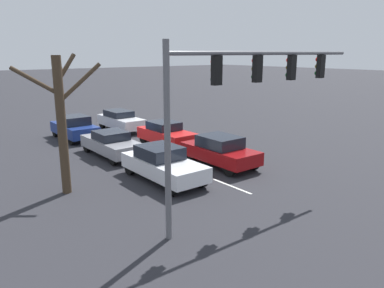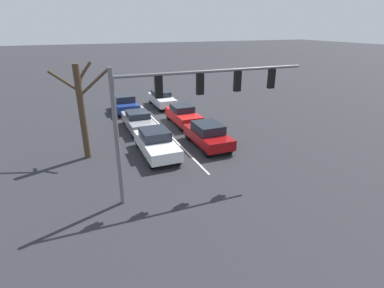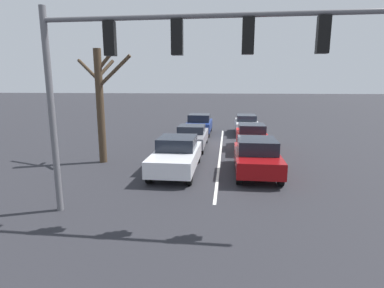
{
  "view_description": "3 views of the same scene",
  "coord_description": "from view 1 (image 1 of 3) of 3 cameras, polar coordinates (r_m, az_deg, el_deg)",
  "views": [
    {
      "loc": [
        11.26,
        20.88,
        5.87
      ],
      "look_at": [
        -0.23,
        6.3,
        1.33
      ],
      "focal_mm": 35.0,
      "sensor_mm": 36.0,
      "label": 1
    },
    {
      "loc": [
        6.55,
        24.14,
        7.81
      ],
      "look_at": [
        0.16,
        8.51,
        1.07
      ],
      "focal_mm": 28.0,
      "sensor_mm": 36.0,
      "label": 2
    },
    {
      "loc": [
        -0.37,
        20.3,
        4.02
      ],
      "look_at": [
        1.07,
        8.18,
        1.6
      ],
      "focal_mm": 28.0,
      "sensor_mm": 36.0,
      "label": 3
    }
  ],
  "objects": [
    {
      "name": "ground_plane",
      "position": [
        24.44,
        -9.6,
        -0.34
      ],
      "size": [
        240.0,
        240.0,
        0.0
      ],
      "primitive_type": "plane",
      "color": "#28282D"
    },
    {
      "name": "lane_stripe_left_divider",
      "position": [
        22.46,
        -6.71,
        -1.47
      ],
      "size": [
        0.12,
        16.7,
        0.01
      ],
      "primitive_type": "cube",
      "color": "silver",
      "rests_on": "ground_plane"
    },
    {
      "name": "car_white_midlane_front",
      "position": [
        17.58,
        -4.47,
        -3.01
      ],
      "size": [
        1.93,
        4.72,
        1.61
      ],
      "color": "silver",
      "rests_on": "ground_plane"
    },
    {
      "name": "car_maroon_leftlane_front",
      "position": [
        19.84,
        4.25,
        -0.99
      ],
      "size": [
        1.93,
        4.46,
        1.62
      ],
      "color": "maroon",
      "rests_on": "ground_plane"
    },
    {
      "name": "car_red_leftlane_second",
      "position": [
        24.0,
        -3.96,
        1.54
      ],
      "size": [
        1.82,
        4.36,
        1.57
      ],
      "color": "red",
      "rests_on": "ground_plane"
    },
    {
      "name": "car_gray_midlane_second",
      "position": [
        22.18,
        -12.15,
        0.09
      ],
      "size": [
        1.87,
        4.67,
        1.46
      ],
      "color": "gray",
      "rests_on": "ground_plane"
    },
    {
      "name": "car_navy_midlane_third",
      "position": [
        27.2,
        -17.47,
        2.43
      ],
      "size": [
        1.93,
        4.32,
        1.64
      ],
      "color": "navy",
      "rests_on": "ground_plane"
    },
    {
      "name": "car_silver_leftlane_third",
      "position": [
        29.3,
        -10.85,
        3.59
      ],
      "size": [
        1.76,
        4.67,
        1.55
      ],
      "color": "silver",
      "rests_on": "ground_plane"
    },
    {
      "name": "traffic_signal_gantry",
      "position": [
        13.34,
        8.01,
        8.8
      ],
      "size": [
        9.48,
        0.37,
        6.25
      ],
      "color": "slate",
      "rests_on": "ground_plane"
    },
    {
      "name": "bare_tree_near",
      "position": [
        16.39,
        -19.27,
        3.87
      ],
      "size": [
        3.38,
        1.41,
        5.85
      ],
      "color": "#423323",
      "rests_on": "ground_plane"
    }
  ]
}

